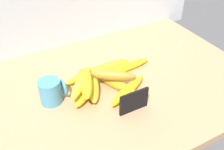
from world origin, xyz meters
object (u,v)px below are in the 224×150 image
object	(u,v)px
banana_6	(93,86)
banana_8	(86,83)
banana_0	(86,91)
banana_4	(116,84)
banana_7	(85,75)
banana_10	(82,83)
banana_1	(81,84)
banana_2	(129,66)
coffee_mug	(51,91)
banana_3	(110,67)
chalkboard_sign	(134,102)
banana_9	(113,75)
banana_5	(127,90)

from	to	relation	value
banana_6	banana_8	size ratio (longest dim) A/B	1.08
banana_0	banana_4	distance (cm)	11.97
banana_7	banana_10	distance (cm)	11.53
banana_1	banana_6	world-z (taller)	banana_6
banana_2	coffee_mug	bearing A→B (deg)	-174.25
banana_0	banana_6	bearing A→B (deg)	22.23
banana_2	banana_3	bearing A→B (deg)	160.31
banana_4	banana_7	distance (cm)	13.93
coffee_mug	banana_6	size ratio (longest dim) A/B	0.50
banana_3	coffee_mug	bearing A→B (deg)	-167.02
banana_8	coffee_mug	bearing A→B (deg)	162.58
chalkboard_sign	banana_9	size ratio (longest dim) A/B	0.63
banana_1	banana_7	world-z (taller)	same
banana_2	banana_4	world-z (taller)	banana_4
banana_9	banana_10	xyz separation A→B (cm)	(-12.29, 0.97, 0.42)
coffee_mug	banana_1	bearing A→B (deg)	9.24
banana_7	banana_8	bearing A→B (deg)	-109.58
banana_6	banana_10	bearing A→B (deg)	-169.56
chalkboard_sign	banana_5	distance (cm)	8.80
chalkboard_sign	banana_6	world-z (taller)	chalkboard_sign
banana_0	chalkboard_sign	bearing A→B (deg)	-53.30
banana_10	banana_7	bearing A→B (deg)	61.32
banana_2	banana_4	size ratio (longest dim) A/B	1.14
banana_1	banana_8	xyz separation A→B (cm)	(-0.05, -5.77, 4.88)
chalkboard_sign	banana_10	xyz separation A→B (cm)	(-12.48, 15.42, 2.34)
chalkboard_sign	banana_4	size ratio (longest dim) A/B	0.64
banana_4	banana_5	xyz separation A→B (cm)	(1.63, -5.18, 0.04)
banana_1	banana_2	bearing A→B (deg)	3.85
banana_6	banana_9	world-z (taller)	banana_9
banana_0	banana_10	distance (cm)	4.28
banana_1	chalkboard_sign	bearing A→B (deg)	-60.98
coffee_mug	banana_10	xyz separation A→B (cm)	(10.74, -2.59, 1.61)
coffee_mug	chalkboard_sign	bearing A→B (deg)	-37.80
banana_4	banana_0	bearing A→B (deg)	172.91
banana_3	banana_6	distance (cm)	13.93
coffee_mug	banana_1	distance (cm)	12.64
banana_10	banana_1	bearing A→B (deg)	73.01
banana_0	banana_4	xyz separation A→B (cm)	(11.87, -1.48, -0.32)
banana_9	banana_2	bearing A→B (deg)	31.21
coffee_mug	banana_5	bearing A→B (deg)	-20.88
banana_2	banana_9	bearing A→B (deg)	-148.79
banana_1	banana_10	xyz separation A→B (cm)	(-1.40, -4.57, 4.54)
banana_9	banana_7	bearing A→B (deg)	125.14
banana_2	banana_6	world-z (taller)	banana_6
banana_0	banana_1	world-z (taller)	banana_0
coffee_mug	banana_1	xyz separation A→B (cm)	(12.14, 1.97, -2.93)
banana_5	banana_9	bearing A→B (deg)	112.57
banana_2	banana_8	world-z (taller)	banana_8
banana_6	banana_8	world-z (taller)	banana_8
banana_3	banana_7	bearing A→B (deg)	177.62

